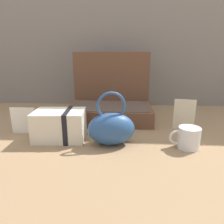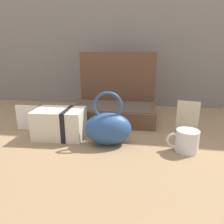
{
  "view_description": "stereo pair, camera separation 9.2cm",
  "coord_description": "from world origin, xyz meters",
  "px_view_note": "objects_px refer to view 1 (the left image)",
  "views": [
    {
      "loc": [
        0.03,
        -0.9,
        0.36
      ],
      "look_at": [
        -0.03,
        -0.02,
        0.1
      ],
      "focal_mm": 31.8,
      "sensor_mm": 36.0,
      "label": 1
    },
    {
      "loc": [
        0.12,
        -0.89,
        0.36
      ],
      "look_at": [
        -0.03,
        -0.02,
        0.1
      ],
      "focal_mm": 31.8,
      "sensor_mm": 36.0,
      "label": 2
    }
  ],
  "objects_px": {
    "teal_pouch_handbag": "(111,128)",
    "poster_card_right": "(184,114)",
    "coffee_mug": "(188,138)",
    "info_card_left": "(23,121)",
    "open_suitcase": "(110,104)",
    "cream_toiletry_bag": "(61,125)"
  },
  "relations": [
    {
      "from": "poster_card_right",
      "to": "teal_pouch_handbag",
      "type": "bearing_deg",
      "value": -137.93
    },
    {
      "from": "open_suitcase",
      "to": "cream_toiletry_bag",
      "type": "xyz_separation_m",
      "value": [
        -0.19,
        -0.32,
        -0.02
      ]
    },
    {
      "from": "poster_card_right",
      "to": "coffee_mug",
      "type": "bearing_deg",
      "value": -88.91
    },
    {
      "from": "teal_pouch_handbag",
      "to": "coffee_mug",
      "type": "distance_m",
      "value": 0.31
    },
    {
      "from": "teal_pouch_handbag",
      "to": "info_card_left",
      "type": "height_order",
      "value": "teal_pouch_handbag"
    },
    {
      "from": "teal_pouch_handbag",
      "to": "poster_card_right",
      "type": "distance_m",
      "value": 0.4
    },
    {
      "from": "teal_pouch_handbag",
      "to": "coffee_mug",
      "type": "bearing_deg",
      "value": -2.41
    },
    {
      "from": "cream_toiletry_bag",
      "to": "poster_card_right",
      "type": "relative_size",
      "value": 1.48
    },
    {
      "from": "cream_toiletry_bag",
      "to": "info_card_left",
      "type": "relative_size",
      "value": 1.78
    },
    {
      "from": "teal_pouch_handbag",
      "to": "coffee_mug",
      "type": "relative_size",
      "value": 1.85
    },
    {
      "from": "teal_pouch_handbag",
      "to": "poster_card_right",
      "type": "height_order",
      "value": "teal_pouch_handbag"
    },
    {
      "from": "coffee_mug",
      "to": "info_card_left",
      "type": "xyz_separation_m",
      "value": [
        -0.72,
        0.11,
        0.02
      ]
    },
    {
      "from": "info_card_left",
      "to": "poster_card_right",
      "type": "relative_size",
      "value": 0.83
    },
    {
      "from": "open_suitcase",
      "to": "info_card_left",
      "type": "distance_m",
      "value": 0.47
    },
    {
      "from": "info_card_left",
      "to": "cream_toiletry_bag",
      "type": "bearing_deg",
      "value": -14.92
    },
    {
      "from": "open_suitcase",
      "to": "info_card_left",
      "type": "bearing_deg",
      "value": -145.76
    },
    {
      "from": "coffee_mug",
      "to": "info_card_left",
      "type": "bearing_deg",
      "value": 171.3
    },
    {
      "from": "open_suitcase",
      "to": "teal_pouch_handbag",
      "type": "relative_size",
      "value": 2.09
    },
    {
      "from": "open_suitcase",
      "to": "cream_toiletry_bag",
      "type": "relative_size",
      "value": 2.08
    },
    {
      "from": "teal_pouch_handbag",
      "to": "poster_card_right",
      "type": "relative_size",
      "value": 1.47
    },
    {
      "from": "coffee_mug",
      "to": "info_card_left",
      "type": "relative_size",
      "value": 0.96
    },
    {
      "from": "open_suitcase",
      "to": "coffee_mug",
      "type": "height_order",
      "value": "open_suitcase"
    }
  ]
}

